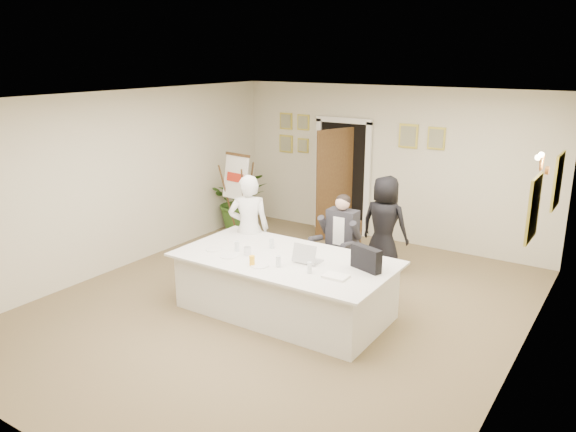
# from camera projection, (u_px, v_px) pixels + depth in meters

# --- Properties ---
(floor) EXTENTS (7.00, 7.00, 0.00)m
(floor) POSITION_uv_depth(u_px,v_px,m) (281.00, 306.00, 7.68)
(floor) COLOR brown
(floor) RESTS_ON ground
(ceiling) EXTENTS (6.00, 7.00, 0.02)m
(ceiling) POSITION_uv_depth(u_px,v_px,m) (280.00, 98.00, 6.90)
(ceiling) COLOR white
(ceiling) RESTS_ON wall_back
(wall_back) EXTENTS (6.00, 0.10, 2.80)m
(wall_back) POSITION_uv_depth(u_px,v_px,m) (389.00, 165.00, 10.11)
(wall_back) COLOR beige
(wall_back) RESTS_ON floor
(wall_front) EXTENTS (6.00, 0.10, 2.80)m
(wall_front) POSITION_uv_depth(u_px,v_px,m) (36.00, 305.00, 4.48)
(wall_front) COLOR beige
(wall_front) RESTS_ON floor
(wall_left) EXTENTS (0.10, 7.00, 2.80)m
(wall_left) POSITION_uv_depth(u_px,v_px,m) (123.00, 180.00, 8.87)
(wall_left) COLOR beige
(wall_left) RESTS_ON floor
(wall_right) EXTENTS (0.10, 7.00, 2.80)m
(wall_right) POSITION_uv_depth(u_px,v_px,m) (524.00, 250.00, 5.71)
(wall_right) COLOR beige
(wall_right) RESTS_ON floor
(doorway) EXTENTS (1.14, 0.86, 2.20)m
(doorway) POSITION_uv_depth(u_px,v_px,m) (340.00, 180.00, 10.52)
(doorway) COLOR black
(doorway) RESTS_ON floor
(pictures_back_wall) EXTENTS (3.40, 0.06, 0.80)m
(pictures_back_wall) POSITION_uv_depth(u_px,v_px,m) (349.00, 137.00, 10.38)
(pictures_back_wall) COLOR gold
(pictures_back_wall) RESTS_ON wall_back
(pictures_right_wall) EXTENTS (0.06, 2.20, 0.80)m
(pictures_right_wall) POSITION_uv_depth(u_px,v_px,m) (546.00, 193.00, 6.60)
(pictures_right_wall) COLOR gold
(pictures_right_wall) RESTS_ON wall_right
(wall_sconce) EXTENTS (0.20, 0.30, 0.24)m
(wall_sconce) POSITION_uv_depth(u_px,v_px,m) (543.00, 163.00, 6.54)
(wall_sconce) COLOR #D78845
(wall_sconce) RESTS_ON wall_right
(conference_table) EXTENTS (2.85, 1.51, 0.78)m
(conference_table) POSITION_uv_depth(u_px,v_px,m) (285.00, 285.00, 7.41)
(conference_table) COLOR silver
(conference_table) RESTS_ON floor
(seated_man) EXTENTS (0.66, 0.70, 1.40)m
(seated_man) POSITION_uv_depth(u_px,v_px,m) (341.00, 240.00, 8.21)
(seated_man) COLOR black
(seated_man) RESTS_ON floor
(flip_chart) EXTENTS (0.57, 0.38, 1.58)m
(flip_chart) POSITION_uv_depth(u_px,v_px,m) (240.00, 201.00, 10.26)
(flip_chart) COLOR #3B2313
(flip_chart) RESTS_ON floor
(standing_man) EXTENTS (0.72, 0.67, 1.65)m
(standing_man) POSITION_uv_depth(u_px,v_px,m) (249.00, 229.00, 8.33)
(standing_man) COLOR silver
(standing_man) RESTS_ON floor
(standing_woman) EXTENTS (0.77, 0.51, 1.55)m
(standing_woman) POSITION_uv_depth(u_px,v_px,m) (384.00, 225.00, 8.70)
(standing_woman) COLOR black
(standing_woman) RESTS_ON floor
(potted_palm) EXTENTS (1.40, 1.38, 1.17)m
(potted_palm) POSITION_uv_depth(u_px,v_px,m) (240.00, 200.00, 10.91)
(potted_palm) COLOR #31561C
(potted_palm) RESTS_ON floor
(laptop) EXTENTS (0.33, 0.36, 0.28)m
(laptop) POSITION_uv_depth(u_px,v_px,m) (309.00, 251.00, 7.13)
(laptop) COLOR #B7BABC
(laptop) RESTS_ON conference_table
(laptop_bag) EXTENTS (0.44, 0.24, 0.30)m
(laptop_bag) POSITION_uv_depth(u_px,v_px,m) (366.00, 259.00, 6.85)
(laptop_bag) COLOR black
(laptop_bag) RESTS_ON conference_table
(paper_stack) EXTENTS (0.30, 0.21, 0.03)m
(paper_stack) POSITION_uv_depth(u_px,v_px,m) (336.00, 276.00, 6.65)
(paper_stack) COLOR white
(paper_stack) RESTS_ON conference_table
(plate_left) EXTENTS (0.28, 0.28, 0.01)m
(plate_left) POSITION_uv_depth(u_px,v_px,m) (214.00, 249.00, 7.59)
(plate_left) COLOR white
(plate_left) RESTS_ON conference_table
(plate_mid) EXTENTS (0.27, 0.27, 0.01)m
(plate_mid) POSITION_uv_depth(u_px,v_px,m) (229.00, 256.00, 7.34)
(plate_mid) COLOR white
(plate_mid) RESTS_ON conference_table
(plate_near) EXTENTS (0.26, 0.26, 0.01)m
(plate_near) POSITION_uv_depth(u_px,v_px,m) (260.00, 265.00, 7.01)
(plate_near) COLOR white
(plate_near) RESTS_ON conference_table
(glass_a) EXTENTS (0.06, 0.06, 0.14)m
(glass_a) POSITION_uv_depth(u_px,v_px,m) (237.00, 246.00, 7.52)
(glass_a) COLOR silver
(glass_a) RESTS_ON conference_table
(glass_b) EXTENTS (0.08, 0.08, 0.14)m
(glass_b) POSITION_uv_depth(u_px,v_px,m) (278.00, 261.00, 6.97)
(glass_b) COLOR silver
(glass_b) RESTS_ON conference_table
(glass_c) EXTENTS (0.07, 0.07, 0.14)m
(glass_c) POSITION_uv_depth(u_px,v_px,m) (309.00, 268.00, 6.77)
(glass_c) COLOR silver
(glass_c) RESTS_ON conference_table
(glass_d) EXTENTS (0.07, 0.07, 0.14)m
(glass_d) POSITION_uv_depth(u_px,v_px,m) (272.00, 243.00, 7.64)
(glass_d) COLOR silver
(glass_d) RESTS_ON conference_table
(oj_glass) EXTENTS (0.09, 0.09, 0.13)m
(oj_glass) POSITION_uv_depth(u_px,v_px,m) (252.00, 261.00, 7.01)
(oj_glass) COLOR yellow
(oj_glass) RESTS_ON conference_table
(steel_jug) EXTENTS (0.11, 0.11, 0.11)m
(steel_jug) POSITION_uv_depth(u_px,v_px,m) (247.00, 251.00, 7.38)
(steel_jug) COLOR silver
(steel_jug) RESTS_ON conference_table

